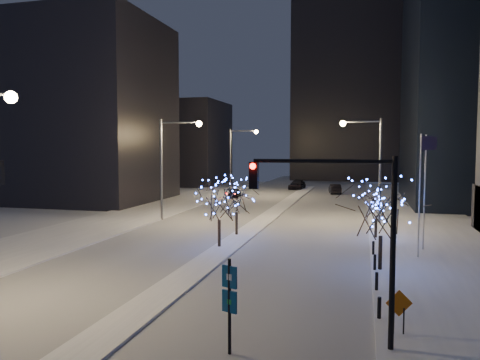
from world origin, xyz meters
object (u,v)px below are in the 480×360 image
(street_lamp_w_far, at_px, (237,152))
(wayfinding_sign, at_px, (229,296))
(construction_sign, at_px, (399,307))
(car_mid, at_px, (335,189))
(holiday_tree_median_near, at_px, (219,201))
(car_near, at_px, (235,193))
(street_lamp_w_mid, at_px, (171,155))
(holiday_tree_plaza_near, at_px, (381,210))
(holiday_tree_plaza_far, at_px, (376,205))
(street_lamp_east, at_px, (370,156))
(holiday_tree_median_far, at_px, (237,196))
(car_far, at_px, (297,185))
(traffic_signal_east, at_px, (348,219))

(street_lamp_w_far, relative_size, wayfinding_sign, 2.92)
(construction_sign, bearing_deg, car_mid, 80.87)
(holiday_tree_median_near, relative_size, construction_sign, 2.92)
(street_lamp_w_far, bearing_deg, car_near, -82.30)
(street_lamp_w_mid, relative_size, holiday_tree_plaza_near, 1.88)
(car_mid, height_order, holiday_tree_plaza_far, holiday_tree_plaza_far)
(construction_sign, bearing_deg, holiday_tree_median_near, 115.53)
(holiday_tree_median_near, height_order, holiday_tree_plaza_far, holiday_tree_median_near)
(street_lamp_w_far, xyz_separation_m, holiday_tree_median_near, (8.44, -36.15, -3.03))
(street_lamp_w_far, xyz_separation_m, street_lamp_east, (19.02, -22.00, -0.05))
(street_lamp_east, relative_size, holiday_tree_median_far, 2.07)
(street_lamp_east, relative_size, construction_sign, 5.83)
(car_mid, height_order, holiday_tree_median_far, holiday_tree_median_far)
(holiday_tree_median_near, bearing_deg, holiday_tree_median_far, 90.00)
(car_near, bearing_deg, holiday_tree_plaza_near, -69.30)
(car_far, distance_m, holiday_tree_plaza_near, 53.45)
(holiday_tree_plaza_near, bearing_deg, car_near, 117.28)
(holiday_tree_median_near, height_order, holiday_tree_median_far, holiday_tree_median_near)
(construction_sign, bearing_deg, holiday_tree_plaza_far, 76.17)
(car_near, bearing_deg, construction_sign, -73.98)
(holiday_tree_plaza_near, bearing_deg, street_lamp_east, 91.34)
(car_mid, distance_m, holiday_tree_plaza_far, 36.41)
(holiday_tree_median_near, relative_size, wayfinding_sign, 1.46)
(car_far, bearing_deg, holiday_tree_plaza_far, -69.31)
(holiday_tree_median_near, bearing_deg, holiday_tree_plaza_far, 30.19)
(holiday_tree_median_far, relative_size, construction_sign, 2.82)
(car_mid, relative_size, holiday_tree_median_far, 0.94)
(holiday_tree_median_far, xyz_separation_m, holiday_tree_plaza_near, (11.00, -8.42, 0.30))
(car_near, height_order, holiday_tree_median_near, holiday_tree_median_near)
(street_lamp_w_mid, distance_m, street_lamp_east, 19.26)
(street_lamp_w_mid, xyz_separation_m, car_near, (0.38, 22.15, -5.85))
(traffic_signal_east, distance_m, wayfinding_sign, 5.00)
(holiday_tree_median_near, xyz_separation_m, holiday_tree_median_far, (0.00, 4.77, -0.13))
(holiday_tree_median_far, bearing_deg, car_far, 91.31)
(traffic_signal_east, relative_size, construction_sign, 4.08)
(holiday_tree_median_near, height_order, wayfinding_sign, holiday_tree_median_near)
(car_near, height_order, car_far, car_far)
(car_near, distance_m, holiday_tree_median_near, 34.38)
(street_lamp_w_far, bearing_deg, holiday_tree_median_near, -76.86)
(street_lamp_east, height_order, holiday_tree_plaza_far, street_lamp_east)
(car_mid, xyz_separation_m, holiday_tree_median_far, (-5.74, -37.60, 2.59))
(holiday_tree_median_far, height_order, holiday_tree_plaza_far, holiday_tree_median_far)
(car_near, xyz_separation_m, car_mid, (13.80, 9.07, 0.11))
(traffic_signal_east, bearing_deg, street_lamp_east, 87.74)
(holiday_tree_plaza_near, bearing_deg, street_lamp_w_far, 116.03)
(car_near, xyz_separation_m, holiday_tree_median_far, (8.05, -28.53, 2.69))
(traffic_signal_east, bearing_deg, holiday_tree_median_near, 122.44)
(car_near, height_order, car_mid, car_mid)
(street_lamp_w_far, bearing_deg, holiday_tree_median_far, -74.95)
(traffic_signal_east, distance_m, construction_sign, 4.33)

